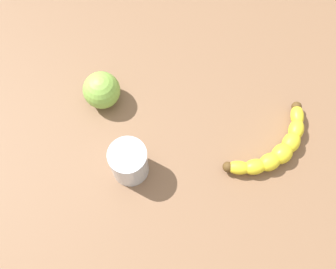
% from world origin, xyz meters
% --- Properties ---
extents(wooden_tabletop, '(1.20, 1.20, 0.03)m').
position_xyz_m(wooden_tabletop, '(0.00, 0.00, 0.01)').
color(wooden_tabletop, brown).
rests_on(wooden_tabletop, ground).
extents(banana, '(0.23, 0.08, 0.04)m').
position_xyz_m(banana, '(-0.15, 0.13, 0.05)').
color(banana, yellow).
rests_on(banana, wooden_tabletop).
extents(smoothie_glass, '(0.07, 0.07, 0.09)m').
position_xyz_m(smoothie_glass, '(0.10, -0.03, 0.07)').
color(smoothie_glass, silver).
rests_on(smoothie_glass, wooden_tabletop).
extents(green_apple_fruit, '(0.08, 0.08, 0.08)m').
position_xyz_m(green_apple_fruit, '(0.05, -0.20, 0.07)').
color(green_apple_fruit, '#84B747').
rests_on(green_apple_fruit, wooden_tabletop).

